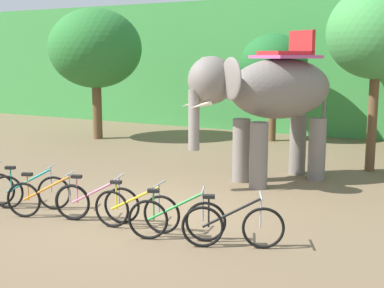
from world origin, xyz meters
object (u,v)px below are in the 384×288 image
tree_right (95,49)px  tree_center_left (274,64)px  tree_far_left (377,33)px  elephant (270,95)px  bike_pink (97,202)px  bike_green (176,219)px  bike_orange (48,199)px  bike_yellow (136,210)px  bike_teal (30,191)px  bike_black (233,226)px

tree_right → tree_center_left: tree_right is taller
tree_far_left → elephant: 3.62m
bike_pink → bike_green: size_ratio=1.03×
tree_far_left → bike_pink: bearing=-118.3°
elephant → bike_green: size_ratio=2.48×
tree_right → tree_far_left: (10.24, -0.96, 0.33)m
elephant → bike_orange: size_ratio=2.45×
tree_center_left → bike_yellow: tree_center_left is taller
tree_right → bike_yellow: tree_right is taller
tree_right → bike_teal: 9.79m
bike_teal → bike_yellow: same height
elephant → bike_black: (1.06, -4.61, -1.82)m
tree_right → tree_far_left: 10.29m
elephant → bike_black: 5.06m
elephant → bike_orange: bearing=-119.7°
elephant → bike_yellow: elephant is taller
bike_yellow → bike_black: same height
tree_center_left → bike_teal: tree_center_left is taller
elephant → bike_yellow: bearing=-100.4°
tree_right → tree_center_left: size_ratio=1.24×
tree_center_left → bike_black: size_ratio=2.52×
tree_center_left → tree_far_left: bearing=-41.2°
tree_center_left → bike_black: 11.49m
tree_right → tree_far_left: tree_far_left is taller
tree_far_left → bike_yellow: size_ratio=2.95×
elephant → bike_green: 5.07m
tree_far_left → bike_pink: 8.76m
bike_green → bike_black: size_ratio=1.02×
tree_right → bike_orange: (5.41, -8.37, -3.03)m
tree_far_left → bike_orange: tree_far_left is taller
bike_pink → bike_teal: bearing=179.4°
bike_orange → bike_yellow: same height
tree_right → bike_black: size_ratio=3.12×
bike_pink → bike_orange: bearing=-163.9°
bike_green → bike_teal: bearing=177.3°
bike_orange → bike_pink: same height
bike_orange → bike_black: same height
bike_teal → bike_orange: (0.77, -0.30, 0.00)m
tree_right → elephant: bearing=-23.2°
bike_teal → tree_center_left: bearing=82.3°
elephant → bike_black: elephant is taller
tree_far_left → bike_black: tree_far_left is taller
tree_right → bike_yellow: size_ratio=2.90×
bike_teal → bike_yellow: (2.69, -0.07, 0.00)m
bike_black → elephant: bearing=102.9°
bike_orange → bike_pink: bearing=16.1°
bike_teal → bike_orange: same height
bike_orange → bike_yellow: size_ratio=0.96×
tree_center_left → bike_yellow: size_ratio=2.34×
tree_right → bike_green: size_ratio=3.07×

